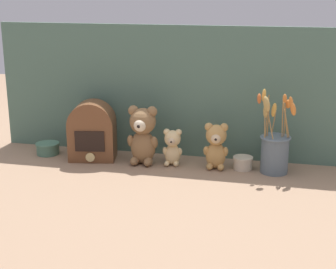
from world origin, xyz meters
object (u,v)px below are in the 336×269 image
object	(u,v)px
teddy_bear_small	(172,146)
vintage_radio	(92,132)
flower_vase	(275,149)
teddy_bear_medium	(216,145)
decorative_tin_short	(243,163)
decorative_tin_tall	(48,148)
teddy_bear_large	(143,134)

from	to	relation	value
teddy_bear_small	vintage_radio	size ratio (longest dim) A/B	0.61
flower_vase	vintage_radio	bearing A→B (deg)	-179.60
teddy_bear_medium	decorative_tin_short	distance (m)	0.14
decorative_tin_short	decorative_tin_tall	bearing A→B (deg)	-179.92
teddy_bear_small	flower_vase	size ratio (longest dim) A/B	0.46
teddy_bear_large	flower_vase	bearing A→B (deg)	1.50
vintage_radio	decorative_tin_short	world-z (taller)	vintage_radio
teddy_bear_small	decorative_tin_short	world-z (taller)	teddy_bear_small
teddy_bear_medium	vintage_radio	world-z (taller)	vintage_radio
flower_vase	vintage_radio	size ratio (longest dim) A/B	1.33
teddy_bear_medium	decorative_tin_tall	distance (m)	0.78
flower_vase	decorative_tin_tall	world-z (taller)	flower_vase
decorative_tin_short	teddy_bear_large	bearing A→B (deg)	-176.52
flower_vase	decorative_tin_tall	distance (m)	1.02
teddy_bear_small	flower_vase	world-z (taller)	flower_vase
teddy_bear_large	flower_vase	world-z (taller)	flower_vase
teddy_bear_medium	flower_vase	xyz separation A→B (m)	(0.24, 0.01, -0.00)
teddy_bear_medium	flower_vase	bearing A→B (deg)	1.32
teddy_bear_small	decorative_tin_short	bearing A→B (deg)	2.66
teddy_bear_medium	decorative_tin_short	bearing A→B (deg)	8.55
teddy_bear_medium	teddy_bear_small	world-z (taller)	teddy_bear_medium
teddy_bear_medium	vintage_radio	distance (m)	0.55
teddy_bear_large	vintage_radio	xyz separation A→B (m)	(-0.23, 0.01, -0.01)
vintage_radio	decorative_tin_tall	world-z (taller)	vintage_radio
teddy_bear_medium	teddy_bear_small	bearing A→B (deg)	179.05
teddy_bear_large	teddy_bear_medium	size ratio (longest dim) A/B	1.30
decorative_tin_short	teddy_bear_small	bearing A→B (deg)	-177.34
teddy_bear_large	teddy_bear_medium	distance (m)	0.32
teddy_bear_large	teddy_bear_small	bearing A→B (deg)	5.42
teddy_bear_small	decorative_tin_short	size ratio (longest dim) A/B	1.90
teddy_bear_large	teddy_bear_small	distance (m)	0.14
decorative_tin_tall	decorative_tin_short	size ratio (longest dim) A/B	1.28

